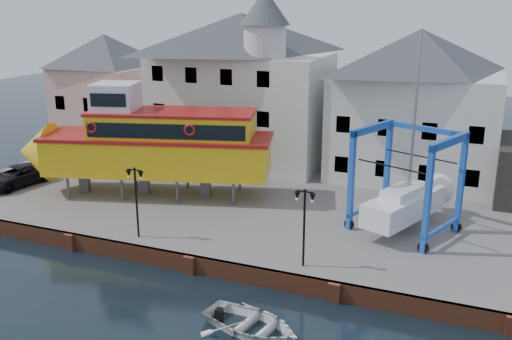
% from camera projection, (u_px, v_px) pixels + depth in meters
% --- Properties ---
extents(ground, '(140.00, 140.00, 0.00)m').
position_uv_depth(ground, '(190.00, 273.00, 30.87)').
color(ground, black).
rests_on(ground, ground).
extents(hardstanding, '(44.00, 22.00, 1.00)m').
position_uv_depth(hardstanding, '(264.00, 201.00, 40.49)').
color(hardstanding, slate).
rests_on(hardstanding, ground).
extents(quay_wall, '(44.00, 0.47, 1.00)m').
position_uv_depth(quay_wall, '(191.00, 264.00, 30.82)').
color(quay_wall, brown).
rests_on(quay_wall, ground).
extents(building_pink, '(8.00, 7.00, 10.30)m').
position_uv_depth(building_pink, '(108.00, 92.00, 51.58)').
color(building_pink, '#C29E90').
rests_on(building_pink, hardstanding).
extents(building_white_main, '(14.00, 8.30, 14.00)m').
position_uv_depth(building_white_main, '(242.00, 87.00, 46.84)').
color(building_white_main, silver).
rests_on(building_white_main, hardstanding).
extents(building_white_right, '(12.00, 8.00, 11.20)m').
position_uv_depth(building_white_right, '(416.00, 106.00, 42.57)').
color(building_white_right, silver).
rests_on(building_white_right, hardstanding).
extents(lamp_post_left, '(1.12, 0.32, 4.20)m').
position_uv_depth(lamp_post_left, '(135.00, 185.00, 32.19)').
color(lamp_post_left, black).
rests_on(lamp_post_left, hardstanding).
extents(lamp_post_right, '(1.12, 0.32, 4.20)m').
position_uv_depth(lamp_post_right, '(305.00, 208.00, 28.57)').
color(lamp_post_right, black).
rests_on(lamp_post_right, hardstanding).
extents(tour_boat, '(18.44, 8.94, 7.82)m').
position_uv_depth(tour_boat, '(143.00, 143.00, 39.33)').
color(tour_boat, '#59595E').
rests_on(tour_boat, hardstanding).
extents(travel_lift, '(6.62, 7.92, 11.69)m').
position_uv_depth(travel_lift, '(410.00, 197.00, 33.91)').
color(travel_lift, '#1D3EA2').
rests_on(travel_lift, hardstanding).
extents(van, '(3.18, 5.58, 1.47)m').
position_uv_depth(van, '(16.00, 176.00, 41.94)').
color(van, black).
rests_on(van, hardstanding).
extents(motorboat_b, '(5.30, 4.26, 0.98)m').
position_uv_depth(motorboat_b, '(251.00, 331.00, 25.48)').
color(motorboat_b, white).
rests_on(motorboat_b, ground).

